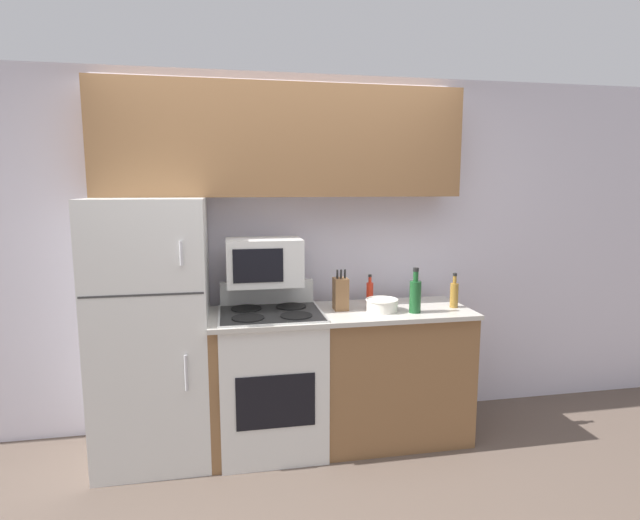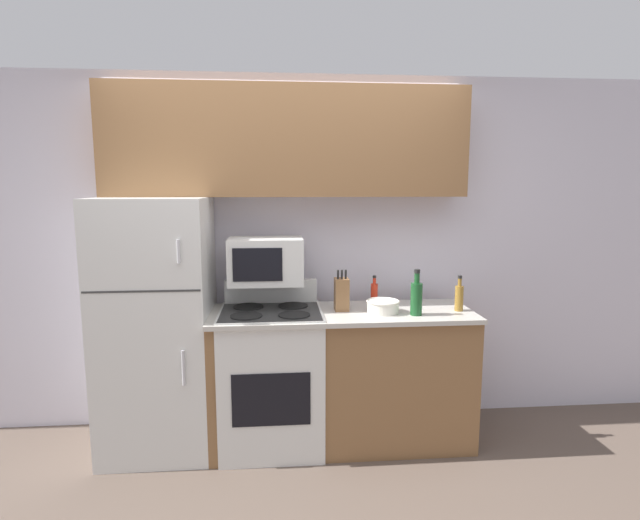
# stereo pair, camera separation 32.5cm
# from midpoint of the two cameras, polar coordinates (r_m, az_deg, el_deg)

# --- Properties ---
(ground_plane) EXTENTS (12.00, 12.00, 0.00)m
(ground_plane) POSITION_cam_midpoint_polar(r_m,az_deg,el_deg) (3.44, -0.32, -22.49)
(ground_plane) COLOR brown
(wall_back) EXTENTS (8.00, 0.05, 2.55)m
(wall_back) POSITION_cam_midpoint_polar(r_m,az_deg,el_deg) (3.69, -1.23, 0.80)
(wall_back) COLOR silver
(wall_back) RESTS_ON ground_plane
(lower_cabinets) EXTENTS (1.75, 0.60, 0.94)m
(lower_cabinets) POSITION_cam_midpoint_polar(r_m,az_deg,el_deg) (3.52, 5.19, -13.21)
(lower_cabinets) COLOR brown
(lower_cabinets) RESTS_ON ground_plane
(refrigerator) EXTENTS (0.71, 0.70, 1.69)m
(refrigerator) POSITION_cam_midpoint_polar(r_m,az_deg,el_deg) (3.46, -15.54, -7.27)
(refrigerator) COLOR silver
(refrigerator) RESTS_ON ground_plane
(upper_cabinets) EXTENTS (2.46, 0.30, 0.74)m
(upper_cabinets) POSITION_cam_midpoint_polar(r_m,az_deg,el_deg) (3.49, -1.08, 13.33)
(upper_cabinets) COLOR brown
(upper_cabinets) RESTS_ON refrigerator
(stove) EXTENTS (0.68, 0.58, 1.11)m
(stove) POSITION_cam_midpoint_polar(r_m,az_deg,el_deg) (3.45, -2.81, -13.26)
(stove) COLOR silver
(stove) RESTS_ON ground_plane
(microwave) EXTENTS (0.50, 0.33, 0.31)m
(microwave) POSITION_cam_midpoint_polar(r_m,az_deg,el_deg) (3.35, -3.47, -0.13)
(microwave) COLOR silver
(microwave) RESTS_ON stove
(knife_block) EXTENTS (0.09, 0.11, 0.28)m
(knife_block) POSITION_cam_midpoint_polar(r_m,az_deg,el_deg) (3.36, 5.26, -3.93)
(knife_block) COLOR brown
(knife_block) RESTS_ON lower_cabinets
(bowl) EXTENTS (0.22, 0.22, 0.08)m
(bowl) POSITION_cam_midpoint_polar(r_m,az_deg,el_deg) (3.35, 9.99, -5.24)
(bowl) COLOR silver
(bowl) RESTS_ON lower_cabinets
(bottle_hot_sauce) EXTENTS (0.05, 0.05, 0.20)m
(bottle_hot_sauce) POSITION_cam_midpoint_polar(r_m,az_deg,el_deg) (3.59, 8.81, -3.70)
(bottle_hot_sauce) COLOR red
(bottle_hot_sauce) RESTS_ON lower_cabinets
(bottle_vinegar) EXTENTS (0.06, 0.06, 0.24)m
(bottle_vinegar) POSITION_cam_midpoint_polar(r_m,az_deg,el_deg) (3.51, 18.21, -4.06)
(bottle_vinegar) COLOR olive
(bottle_vinegar) RESTS_ON lower_cabinets
(bottle_wine_green) EXTENTS (0.08, 0.08, 0.30)m
(bottle_wine_green) POSITION_cam_midpoint_polar(r_m,az_deg,el_deg) (3.32, 13.76, -4.18)
(bottle_wine_green) COLOR #194C23
(bottle_wine_green) RESTS_ON lower_cabinets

